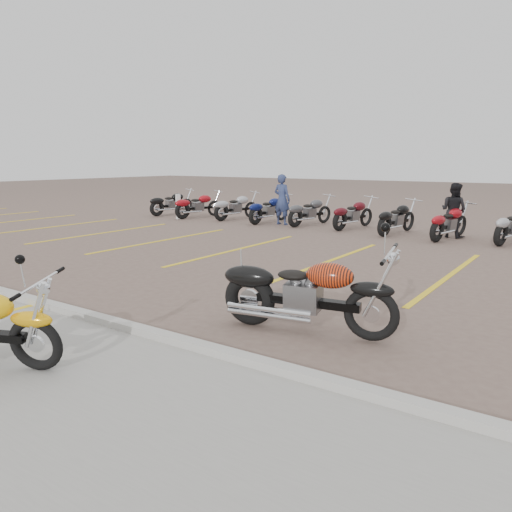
{
  "coord_description": "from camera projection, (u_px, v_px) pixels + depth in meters",
  "views": [
    {
      "loc": [
        5.09,
        -6.39,
        2.33
      ],
      "look_at": [
        0.44,
        0.33,
        0.75
      ],
      "focal_mm": 35.0,
      "sensor_mm": 36.0,
      "label": 1
    }
  ],
  "objects": [
    {
      "name": "ground",
      "position": [
        224.0,
        300.0,
        8.45
      ],
      "size": [
        100.0,
        100.0,
        0.0
      ],
      "primitive_type": "plane",
      "color": "#725D51",
      "rests_on": "ground"
    },
    {
      "name": "person_b",
      "position": [
        454.0,
        210.0,
        15.11
      ],
      "size": [
        0.96,
        0.85,
        1.66
      ],
      "primitive_type": "imported",
      "rotation": [
        0.0,
        0.0,
        2.82
      ],
      "color": "black",
      "rests_on": "ground"
    },
    {
      "name": "curb",
      "position": [
        133.0,
        328.0,
        6.82
      ],
      "size": [
        60.0,
        0.18,
        0.12
      ],
      "primitive_type": "cube",
      "color": "#ADAAA3",
      "rests_on": "ground"
    },
    {
      "name": "parking_stripes",
      "position": [
        330.0,
        261.0,
        11.68
      ],
      "size": [
        38.0,
        5.5,
        0.01
      ],
      "primitive_type": null,
      "color": "yellow",
      "rests_on": "ground"
    },
    {
      "name": "flame_cruiser",
      "position": [
        303.0,
        297.0,
        6.76
      ],
      "size": [
        2.45,
        0.6,
        1.02
      ],
      "rotation": [
        0.07,
        0.0,
        0.18
      ],
      "color": "black",
      "rests_on": "ground"
    },
    {
      "name": "person_a",
      "position": [
        282.0,
        200.0,
        18.12
      ],
      "size": [
        0.7,
        0.48,
        1.83
      ],
      "primitive_type": "imported",
      "rotation": [
        0.0,
        0.0,
        3.07
      ],
      "color": "navy",
      "rests_on": "ground"
    },
    {
      "name": "bg_bike_row",
      "position": [
        423.0,
        218.0,
        15.47
      ],
      "size": [
        22.48,
        2.09,
        1.1
      ],
      "color": "black",
      "rests_on": "ground"
    },
    {
      "name": "bollard",
      "position": [
        178.0,
        207.0,
        19.91
      ],
      "size": [
        0.19,
        0.19,
        1.0
      ],
      "primitive_type": "cube",
      "rotation": [
        0.0,
        0.0,
        -0.38
      ],
      "color": "silver",
      "rests_on": "ground"
    }
  ]
}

